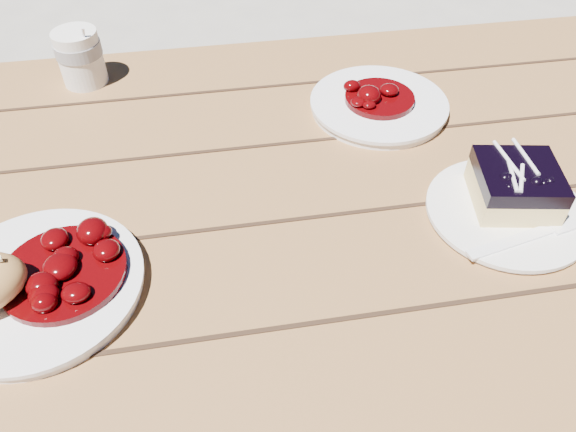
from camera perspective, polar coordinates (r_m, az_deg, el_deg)
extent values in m
plane|color=#9E9A8F|center=(1.39, -0.27, -20.27)|extent=(60.00, 60.00, 0.00)
cube|color=brown|center=(0.80, -0.44, 2.35)|extent=(2.00, 0.80, 0.05)
cube|color=brown|center=(1.48, -4.50, 10.94)|extent=(1.80, 0.25, 0.04)
cube|color=brown|center=(1.85, 21.56, 6.58)|extent=(0.06, 0.06, 0.42)
cylinder|color=white|center=(0.70, -24.00, -6.62)|extent=(0.23, 0.23, 0.02)
cylinder|color=white|center=(0.78, 21.30, 0.34)|extent=(0.20, 0.20, 0.01)
cube|color=#F9DC88|center=(0.78, 21.90, 2.32)|extent=(0.12, 0.12, 0.03)
cube|color=black|center=(0.76, 22.43, 3.80)|extent=(0.12, 0.12, 0.02)
cylinder|color=white|center=(1.02, -20.35, 14.86)|extent=(0.07, 0.07, 0.09)
cylinder|color=white|center=(0.92, 9.18, 11.02)|extent=(0.21, 0.21, 0.02)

